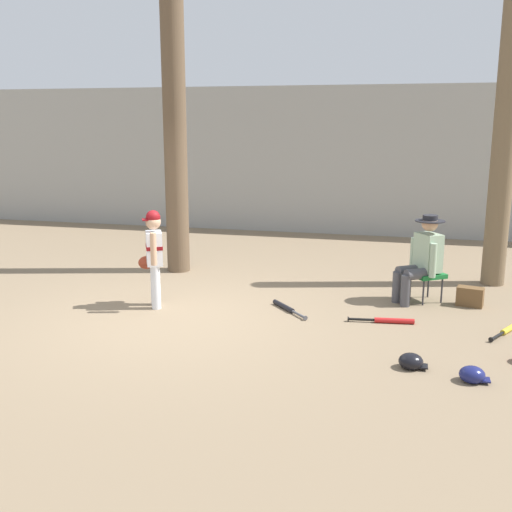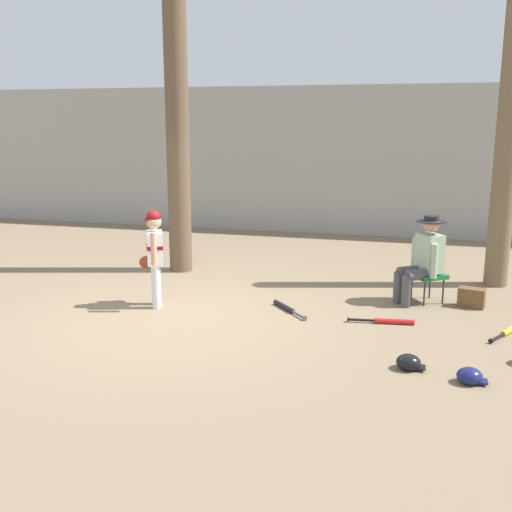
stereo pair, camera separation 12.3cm
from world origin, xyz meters
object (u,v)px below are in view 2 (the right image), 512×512
tree_near_player (176,93)px  batting_helmet_black (409,362)px  young_ballplayer (154,252)px  bat_red_barrel (389,321)px  folding_stool (428,276)px  bat_black_composite (286,308)px  tree_behind_spectator (507,152)px  batting_helmet_navy (470,376)px  seated_spectator (423,257)px  bat_yellow_trainer (509,331)px  handbag_beside_stool (472,298)px

tree_near_player → batting_helmet_black: 5.73m
young_ballplayer → bat_red_barrel: bearing=1.0°
folding_stool → bat_black_composite: (-1.79, -0.87, -0.33)m
tree_behind_spectator → batting_helmet_navy: bearing=-99.3°
bat_black_composite → folding_stool: bearing=25.8°
bat_black_composite → tree_behind_spectator: bearing=36.4°
tree_near_player → bat_black_composite: size_ratio=9.94×
seated_spectator → batting_helmet_navy: 2.70m
tree_near_player → bat_yellow_trainer: bearing=-21.2°
tree_behind_spectator → batting_helmet_navy: 4.35m
batting_helmet_navy → seated_spectator: bearing=100.1°
batting_helmet_black → folding_stool: bearing=85.6°
seated_spectator → batting_helmet_black: bearing=-92.5°
tree_near_player → bat_black_composite: 3.95m
tree_behind_spectator → bat_yellow_trainer: bearing=-92.0°
bat_black_composite → batting_helmet_black: size_ratio=2.20×
tree_behind_spectator → batting_helmet_navy: size_ratio=15.41×
tree_near_player → bat_black_composite: tree_near_player is taller
tree_behind_spectator → folding_stool: 2.27m
folding_stool → bat_red_barrel: bearing=-112.7°
folding_stool → batting_helmet_black: size_ratio=1.91×
tree_near_player → young_ballplayer: tree_near_player is taller
tree_behind_spectator → bat_black_composite: tree_behind_spectator is taller
bat_red_barrel → bat_yellow_trainer: (1.38, 0.02, 0.00)m
young_ballplayer → bat_yellow_trainer: (4.45, 0.07, -0.71)m
bat_yellow_trainer → young_ballplayer: bearing=-179.0°
folding_stool → young_ballplayer: bearing=-162.1°
young_ballplayer → bat_red_barrel: (3.07, 0.05, -0.71)m
folding_stool → bat_black_composite: bearing=-154.2°
tree_near_player → seated_spectator: bearing=-13.0°
handbag_beside_stool → tree_behind_spectator: bearing=71.2°
seated_spectator → batting_helmet_navy: seated_spectator is taller
bat_yellow_trainer → handbag_beside_stool: bearing=110.2°
batting_helmet_navy → batting_helmet_black: batting_helmet_black is taller
seated_spectator → bat_yellow_trainer: seated_spectator is taller
handbag_beside_stool → bat_black_composite: (-2.36, -0.78, -0.10)m
seated_spectator → bat_yellow_trainer: 1.55m
handbag_beside_stool → young_ballplayer: bearing=-165.7°
bat_red_barrel → young_ballplayer: bearing=-179.0°
tree_near_player → bat_red_barrel: size_ratio=7.86×
batting_helmet_black → handbag_beside_stool: bearing=72.2°
bat_red_barrel → bat_yellow_trainer: bearing=0.9°
tree_behind_spectator → folding_stool: bearing=-130.2°
young_ballplayer → handbag_beside_stool: bearing=14.3°
bat_yellow_trainer → batting_helmet_black: size_ratio=2.49×
tree_near_player → handbag_beside_stool: tree_near_player is taller
handbag_beside_stool → bat_black_composite: handbag_beside_stool is taller
young_ballplayer → seated_spectator: 3.61m
handbag_beside_stool → bat_yellow_trainer: (0.36, -0.97, -0.10)m
bat_red_barrel → batting_helmet_navy: (0.83, -1.57, 0.04)m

